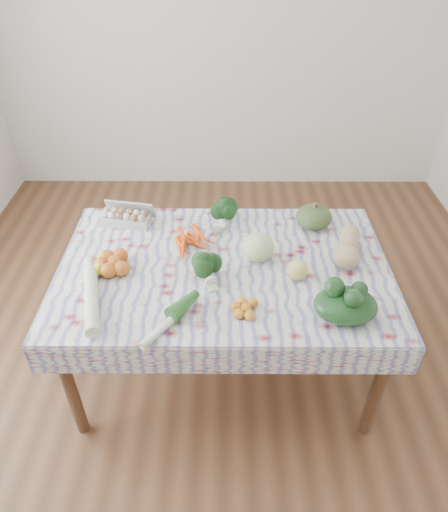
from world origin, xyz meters
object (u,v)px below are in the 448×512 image
(butternut_squash, at_px, (348,247))
(grapefruit, at_px, (297,270))
(dining_table, at_px, (224,278))
(egg_carton, at_px, (125,219))
(kabocha_squash, at_px, (314,217))
(cabbage, at_px, (259,247))

(butternut_squash, xyz_separation_m, grapefruit, (-0.28, -0.17, -0.01))
(dining_table, bearing_deg, egg_carton, 146.91)
(kabocha_squash, relative_size, butternut_squash, 0.69)
(egg_carton, bearing_deg, grapefruit, -16.55)
(dining_table, bearing_deg, cabbage, 15.63)
(grapefruit, bearing_deg, kabocha_squash, 72.06)
(butternut_squash, relative_size, grapefruit, 2.79)
(kabocha_squash, xyz_separation_m, cabbage, (-0.32, -0.30, 0.01))
(butternut_squash, bearing_deg, grapefruit, -132.22)
(grapefruit, bearing_deg, dining_table, 164.42)
(kabocha_squash, relative_size, grapefruit, 1.92)
(egg_carton, xyz_separation_m, grapefruit, (0.91, -0.46, 0.01))
(butternut_squash, height_order, grapefruit, butternut_squash)
(egg_carton, distance_m, cabbage, 0.80)
(butternut_squash, distance_m, grapefruit, 0.32)
(dining_table, distance_m, butternut_squash, 0.65)
(cabbage, xyz_separation_m, grapefruit, (0.18, -0.15, -0.02))
(butternut_squash, bearing_deg, kabocha_squash, 131.95)
(kabocha_squash, bearing_deg, grapefruit, -107.94)
(dining_table, height_order, kabocha_squash, kabocha_squash)
(dining_table, bearing_deg, butternut_squash, 6.33)
(egg_carton, height_order, cabbage, cabbage)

